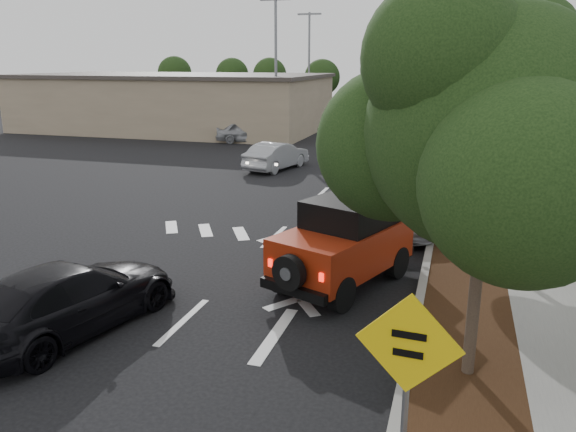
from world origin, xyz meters
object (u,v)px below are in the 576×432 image
at_px(silver_suv_ahead, 387,204).
at_px(black_suv_oncoming, 69,298).
at_px(speed_hump_sign, 407,369).
at_px(red_jeep, 348,241).

xyz_separation_m(silver_suv_ahead, black_suv_oncoming, (-5.06, -9.11, -0.06)).
bearing_deg(black_suv_oncoming, silver_suv_ahead, -106.12).
height_order(black_suv_oncoming, speed_hump_sign, speed_hump_sign).
bearing_deg(red_jeep, silver_suv_ahead, 108.01).
bearing_deg(black_suv_oncoming, red_jeep, -126.85).
height_order(silver_suv_ahead, black_suv_oncoming, silver_suv_ahead).
bearing_deg(silver_suv_ahead, red_jeep, -111.70).
height_order(red_jeep, black_suv_oncoming, red_jeep).
bearing_deg(speed_hump_sign, red_jeep, 110.24).
bearing_deg(speed_hump_sign, silver_suv_ahead, 101.83).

